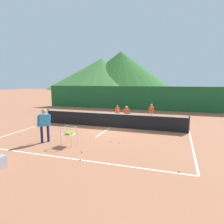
{
  "coord_description": "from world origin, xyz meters",
  "views": [
    {
      "loc": [
        4.23,
        -12.44,
        3.06
      ],
      "look_at": [
        0.36,
        -0.78,
        1.18
      ],
      "focal_mm": 31.71,
      "sensor_mm": 36.0,
      "label": 1
    }
  ],
  "objects_px": {
    "tennis_ball_0": "(80,159)",
    "tennis_ball_1": "(111,141)",
    "instructor": "(44,122)",
    "ball_cart": "(69,133)",
    "student_2": "(151,111)",
    "student_0": "(117,111)",
    "student_1": "(127,113)",
    "tennis_ball_2": "(20,134)",
    "tennis_ball_3": "(82,152)",
    "tennis_ball_4": "(179,171)",
    "tennis_ball_5": "(119,142)",
    "tennis_net": "(111,120)"
  },
  "relations": [
    {
      "from": "instructor",
      "to": "tennis_ball_4",
      "type": "relative_size",
      "value": 25.18
    },
    {
      "from": "ball_cart",
      "to": "instructor",
      "type": "bearing_deg",
      "value": 177.25
    },
    {
      "from": "tennis_ball_3",
      "to": "tennis_net",
      "type": "bearing_deg",
      "value": 94.28
    },
    {
      "from": "ball_cart",
      "to": "tennis_ball_3",
      "type": "relative_size",
      "value": 13.22
    },
    {
      "from": "student_1",
      "to": "tennis_ball_1",
      "type": "height_order",
      "value": "student_1"
    },
    {
      "from": "tennis_ball_2",
      "to": "student_0",
      "type": "bearing_deg",
      "value": 56.53
    },
    {
      "from": "student_0",
      "to": "student_1",
      "type": "bearing_deg",
      "value": -49.67
    },
    {
      "from": "student_2",
      "to": "tennis_ball_0",
      "type": "xyz_separation_m",
      "value": [
        -1.64,
        -8.73,
        -0.79
      ]
    },
    {
      "from": "tennis_ball_0",
      "to": "tennis_ball_3",
      "type": "relative_size",
      "value": 1.0
    },
    {
      "from": "tennis_net",
      "to": "instructor",
      "type": "relative_size",
      "value": 5.85
    },
    {
      "from": "tennis_net",
      "to": "tennis_ball_1",
      "type": "bearing_deg",
      "value": -70.95
    },
    {
      "from": "tennis_ball_1",
      "to": "tennis_ball_5",
      "type": "height_order",
      "value": "same"
    },
    {
      "from": "student_2",
      "to": "tennis_ball_2",
      "type": "relative_size",
      "value": 20.13
    },
    {
      "from": "tennis_ball_1",
      "to": "tennis_ball_2",
      "type": "relative_size",
      "value": 1.0
    },
    {
      "from": "student_0",
      "to": "student_1",
      "type": "relative_size",
      "value": 0.91
    },
    {
      "from": "tennis_ball_1",
      "to": "tennis_ball_2",
      "type": "height_order",
      "value": "same"
    },
    {
      "from": "ball_cart",
      "to": "student_2",
      "type": "bearing_deg",
      "value": 67.22
    },
    {
      "from": "ball_cart",
      "to": "tennis_ball_3",
      "type": "distance_m",
      "value": 1.38
    },
    {
      "from": "student_1",
      "to": "tennis_ball_0",
      "type": "distance_m",
      "value": 7.24
    },
    {
      "from": "student_1",
      "to": "tennis_ball_4",
      "type": "height_order",
      "value": "student_1"
    },
    {
      "from": "student_2",
      "to": "tennis_ball_3",
      "type": "height_order",
      "value": "student_2"
    },
    {
      "from": "student_2",
      "to": "tennis_ball_4",
      "type": "xyz_separation_m",
      "value": [
        2.05,
        -8.58,
        -0.79
      ]
    },
    {
      "from": "student_1",
      "to": "tennis_ball_3",
      "type": "relative_size",
      "value": 19.38
    },
    {
      "from": "student_2",
      "to": "student_0",
      "type": "bearing_deg",
      "value": -174.96
    },
    {
      "from": "student_1",
      "to": "tennis_ball_5",
      "type": "xyz_separation_m",
      "value": [
        0.76,
        -4.57,
        -0.76
      ]
    },
    {
      "from": "student_2",
      "to": "tennis_ball_3",
      "type": "relative_size",
      "value": 20.13
    },
    {
      "from": "instructor",
      "to": "tennis_ball_0",
      "type": "relative_size",
      "value": 25.18
    },
    {
      "from": "instructor",
      "to": "student_2",
      "type": "height_order",
      "value": "instructor"
    },
    {
      "from": "student_0",
      "to": "tennis_ball_4",
      "type": "bearing_deg",
      "value": -60.38
    },
    {
      "from": "tennis_ball_4",
      "to": "tennis_ball_5",
      "type": "relative_size",
      "value": 1.0
    },
    {
      "from": "instructor",
      "to": "student_0",
      "type": "distance_m",
      "value": 7.14
    },
    {
      "from": "instructor",
      "to": "tennis_ball_1",
      "type": "height_order",
      "value": "instructor"
    },
    {
      "from": "tennis_ball_5",
      "to": "tennis_ball_4",
      "type": "bearing_deg",
      "value": -40.64
    },
    {
      "from": "student_0",
      "to": "student_2",
      "type": "bearing_deg",
      "value": 5.04
    },
    {
      "from": "student_2",
      "to": "ball_cart",
      "type": "xyz_separation_m",
      "value": [
        -3.03,
        -7.22,
        -0.23
      ]
    },
    {
      "from": "ball_cart",
      "to": "tennis_ball_1",
      "type": "xyz_separation_m",
      "value": [
        1.72,
        1.26,
        -0.56
      ]
    },
    {
      "from": "tennis_ball_0",
      "to": "tennis_ball_1",
      "type": "bearing_deg",
      "value": 83.31
    },
    {
      "from": "tennis_ball_0",
      "to": "student_1",
      "type": "bearing_deg",
      "value": 89.64
    },
    {
      "from": "student_1",
      "to": "ball_cart",
      "type": "bearing_deg",
      "value": -104.19
    },
    {
      "from": "instructor",
      "to": "student_1",
      "type": "distance_m",
      "value": 6.31
    },
    {
      "from": "ball_cart",
      "to": "tennis_ball_0",
      "type": "xyz_separation_m",
      "value": [
        1.39,
        -1.51,
        -0.56
      ]
    },
    {
      "from": "student_0",
      "to": "student_2",
      "type": "height_order",
      "value": "student_2"
    },
    {
      "from": "tennis_net",
      "to": "tennis_ball_4",
      "type": "distance_m",
      "value": 7.18
    },
    {
      "from": "tennis_ball_3",
      "to": "ball_cart",
      "type": "bearing_deg",
      "value": 146.42
    },
    {
      "from": "instructor",
      "to": "tennis_ball_5",
      "type": "height_order",
      "value": "instructor"
    },
    {
      "from": "tennis_net",
      "to": "instructor",
      "type": "height_order",
      "value": "instructor"
    },
    {
      "from": "tennis_ball_0",
      "to": "tennis_ball_3",
      "type": "distance_m",
      "value": 0.89
    },
    {
      "from": "tennis_ball_4",
      "to": "ball_cart",
      "type": "bearing_deg",
      "value": 165.0
    },
    {
      "from": "tennis_net",
      "to": "tennis_ball_1",
      "type": "xyz_separation_m",
      "value": [
        1.04,
        -3.02,
        -0.47
      ]
    },
    {
      "from": "student_0",
      "to": "tennis_ball_5",
      "type": "relative_size",
      "value": 17.65
    }
  ]
}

